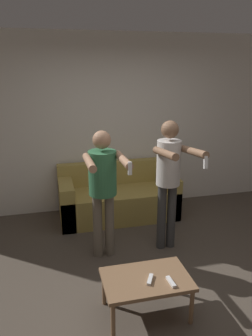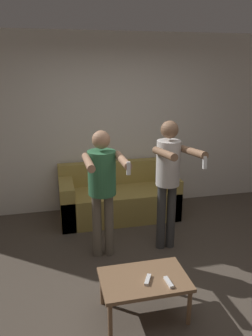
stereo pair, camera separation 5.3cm
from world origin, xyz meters
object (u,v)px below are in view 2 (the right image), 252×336
object	(u,v)px
couch	(118,198)
coffee_table	(144,282)
person_standing_right	(169,173)
remote_far	(148,280)
remote_near	(169,282)
person_standing_left	(102,181)

from	to	relation	value
couch	coffee_table	world-z (taller)	couch
person_standing_right	remote_far	distance (m)	1.38
couch	person_standing_right	size ratio (longest dim) A/B	1.08
couch	person_standing_right	distance (m)	1.35
couch	coffee_table	distance (m)	2.12
person_standing_right	remote_near	world-z (taller)	person_standing_right
person_standing_left	remote_near	bearing A→B (deg)	-71.72
person_standing_left	remote_far	bearing A→B (deg)	-78.68
coffee_table	person_standing_left	bearing A→B (deg)	100.88
person_standing_left	coffee_table	xyz separation A→B (m)	(0.20, -1.06, -0.62)
couch	remote_near	size ratio (longest dim) A/B	11.49
person_standing_right	coffee_table	size ratio (longest dim) A/B	2.05
remote_near	remote_far	bearing A→B (deg)	155.87
person_standing_left	person_standing_right	size ratio (longest dim) A/B	0.95
person_standing_right	coffee_table	xyz separation A→B (m)	(-0.59, -1.05, -0.66)
coffee_table	remote_far	size ratio (longest dim) A/B	5.30
person_standing_left	couch	bearing A→B (deg)	69.40
remote_near	person_standing_right	bearing A→B (deg)	70.91
coffee_table	remote_near	world-z (taller)	remote_near
coffee_table	remote_near	size ratio (longest dim) A/B	5.22
person_standing_left	remote_near	distance (m)	1.37
person_standing_right	remote_far	size ratio (longest dim) A/B	10.85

